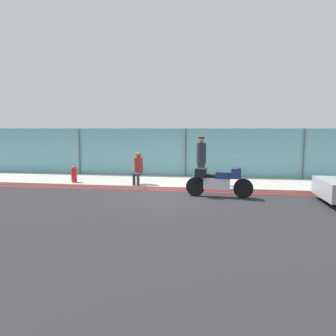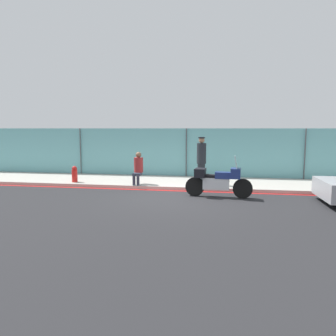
% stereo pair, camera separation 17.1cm
% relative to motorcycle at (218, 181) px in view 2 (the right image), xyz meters
% --- Properties ---
extents(ground_plane, '(120.00, 120.00, 0.00)m').
position_rel_motorcycle_xyz_m(ground_plane, '(-1.54, -0.39, -0.57)').
color(ground_plane, '#262628').
extents(sidewalk, '(38.63, 2.95, 0.13)m').
position_rel_motorcycle_xyz_m(sidewalk, '(-1.54, 2.42, -0.51)').
color(sidewalk, '#ADA89E').
rests_on(sidewalk, ground_plane).
extents(curb_paint_stripe, '(38.63, 0.18, 0.01)m').
position_rel_motorcycle_xyz_m(curb_paint_stripe, '(-1.54, 0.85, -0.57)').
color(curb_paint_stripe, red).
rests_on(curb_paint_stripe, ground_plane).
extents(storefront_fence, '(36.70, 0.17, 2.33)m').
position_rel_motorcycle_xyz_m(storefront_fence, '(-1.54, 3.98, 0.60)').
color(storefront_fence, '#6BB2B7').
rests_on(storefront_fence, ground_plane).
extents(motorcycle, '(2.28, 0.60, 1.43)m').
position_rel_motorcycle_xyz_m(motorcycle, '(0.00, 0.00, 0.00)').
color(motorcycle, black).
rests_on(motorcycle, ground_plane).
extents(officer_standing, '(0.37, 0.37, 1.87)m').
position_rel_motorcycle_xyz_m(officer_standing, '(-0.70, 1.89, 0.52)').
color(officer_standing, '#1E2328').
rests_on(officer_standing, sidewalk).
extents(person_seated_on_curb, '(0.36, 0.65, 1.28)m').
position_rel_motorcycle_xyz_m(person_seated_on_curb, '(-3.17, 1.40, 0.26)').
color(person_seated_on_curb, '#2D3342').
rests_on(person_seated_on_curb, sidewalk).
extents(fire_hydrant, '(0.23, 0.29, 0.66)m').
position_rel_motorcycle_xyz_m(fire_hydrant, '(-5.89, 1.41, -0.12)').
color(fire_hydrant, red).
rests_on(fire_hydrant, sidewalk).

